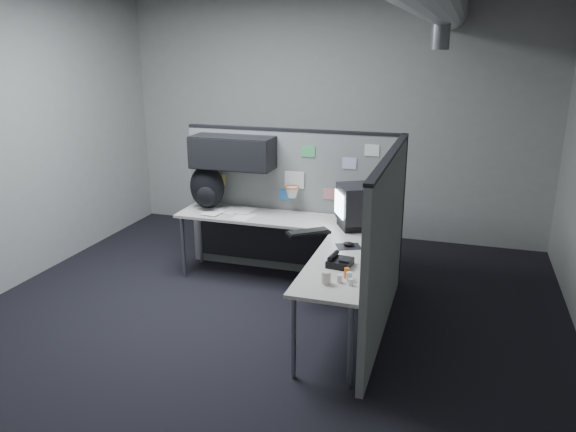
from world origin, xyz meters
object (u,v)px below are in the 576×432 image
(phone, at_px, (340,262))
(backpack, at_px, (207,188))
(keyboard, at_px, (308,232))
(desk, at_px, (297,238))
(monitor, at_px, (359,206))

(phone, height_order, backpack, backpack)
(phone, bearing_deg, backpack, 162.22)
(keyboard, bearing_deg, backpack, 164.80)
(backpack, bearing_deg, phone, -35.10)
(desk, xyz_separation_m, backpack, (-1.15, 0.35, 0.35))
(phone, bearing_deg, desk, 142.60)
(desk, relative_size, backpack, 4.75)
(desk, bearing_deg, backpack, 162.87)
(monitor, bearing_deg, desk, -146.11)
(desk, height_order, monitor, monitor)
(keyboard, bearing_deg, phone, -50.28)
(monitor, height_order, backpack, backpack)
(monitor, distance_m, keyboard, 0.58)
(monitor, bearing_deg, backpack, -168.54)
(keyboard, distance_m, backpack, 1.43)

